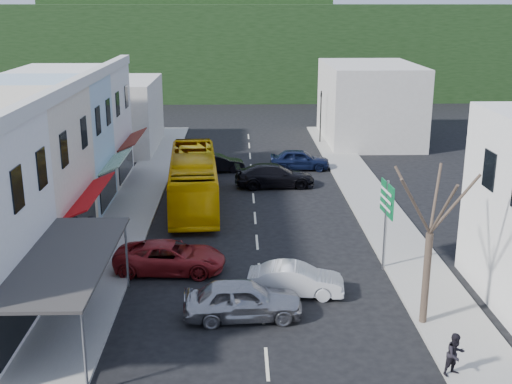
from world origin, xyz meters
name	(u,v)px	position (x,y,z in m)	size (l,w,h in m)	color
ground	(259,272)	(0.00, 0.00, 0.00)	(120.00, 120.00, 0.00)	black
sidewalk_left	(133,207)	(-7.50, 10.00, 0.07)	(3.00, 52.00, 0.15)	gray
sidewalk_right	(374,205)	(7.50, 10.00, 0.07)	(3.00, 52.00, 0.15)	gray
shopfront_row	(19,167)	(-12.49, 5.00, 4.00)	(8.25, 30.00, 8.00)	silver
distant_block_left	(110,115)	(-12.00, 27.00, 3.00)	(8.00, 10.00, 6.00)	#B7B2A8
distant_block_right	(369,103)	(11.00, 30.00, 3.50)	(8.00, 12.00, 7.00)	#B7B2A8
hillside	(234,43)	(-1.45, 65.09, 6.73)	(80.00, 26.00, 14.00)	black
bus	(193,182)	(-3.78, 10.59, 1.55)	(2.50, 11.60, 3.10)	#EAAF03
car_silver	(243,302)	(-0.82, -4.53, 0.70)	(1.80, 4.40, 1.40)	#9F9EA3
car_white	(296,280)	(1.50, -2.41, 0.70)	(1.80, 4.40, 1.40)	silver
car_red	(170,257)	(-4.22, 0.27, 0.70)	(1.90, 4.60, 1.40)	maroon
car_black_near	(275,177)	(1.52, 14.71, 0.70)	(1.84, 4.50, 1.40)	black
car_navy_mid	(300,160)	(3.71, 19.46, 0.70)	(1.80, 4.40, 1.40)	black
car_black_far	(217,163)	(-2.55, 18.89, 0.70)	(1.80, 4.40, 1.40)	black
pedestrian_left	(93,231)	(-8.50, 3.24, 1.00)	(0.60, 0.40, 1.70)	black
pedestrian_right	(456,352)	(6.30, -9.09, 1.00)	(0.70, 0.44, 1.70)	black
direction_sign	(385,226)	(5.94, 0.25, 2.20)	(0.36, 1.99, 4.40)	#0A5F30
street_tree	(430,233)	(6.30, -5.31, 3.87)	(3.17, 3.17, 7.74)	#3B2D23
traffic_signal	(321,117)	(6.42, 28.75, 2.37)	(0.59, 1.00, 4.75)	black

